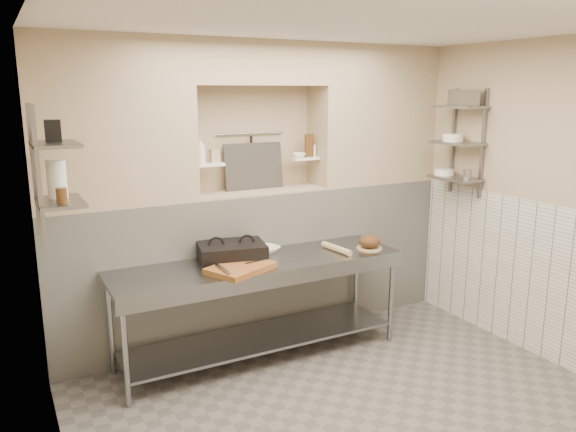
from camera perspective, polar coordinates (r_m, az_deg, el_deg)
floor at (r=4.49m, az=7.27°, el=-19.88°), size 4.00×3.90×0.10m
ceiling at (r=3.82m, az=8.56°, el=19.92°), size 4.00×3.90×0.10m
wall_left at (r=3.22m, az=-23.51°, el=-5.77°), size 0.10×3.90×2.80m
wall_right at (r=5.35m, az=26.01°, el=1.05°), size 0.10×3.90×2.80m
wall_back at (r=5.62m, az=-4.11°, el=2.81°), size 4.00×0.10×2.80m
backwall_lower at (r=5.56m, az=-2.94°, el=-4.70°), size 4.00×0.40×1.40m
alcove_sill at (r=5.39m, az=-3.03°, el=2.52°), size 1.30×0.40×0.02m
backwall_pillar_left at (r=4.91m, az=-17.48°, el=9.07°), size 1.35×0.40×1.40m
backwall_pillar_right at (r=5.99m, az=8.64°, el=10.06°), size 1.35×0.40×1.40m
backwall_header at (r=5.31m, az=-3.18°, el=15.25°), size 1.30×0.40×0.40m
wainscot_left at (r=3.49m, az=-21.44°, el=-16.63°), size 0.02×3.90×1.40m
wainscot_right at (r=5.47m, az=24.93°, el=-6.20°), size 0.02×3.90×1.40m
alcove_shelf_left at (r=5.16m, az=-8.13°, el=5.21°), size 0.28×0.16×0.02m
alcove_shelf_right at (r=5.57m, az=1.62°, el=5.88°), size 0.28×0.16×0.02m
utensil_rail at (r=5.48m, az=-3.85°, el=8.36°), size 0.70×0.02×0.02m
hanging_steel at (r=5.47m, az=-3.74°, el=6.57°), size 0.02×0.02×0.30m
splash_panel at (r=5.45m, az=-3.50°, el=5.06°), size 0.60×0.08×0.45m
shelf_rail_left_a at (r=4.36m, az=-24.40°, el=4.17°), size 0.03×0.03×0.95m
shelf_rail_left_b at (r=3.96m, az=-23.99°, el=3.46°), size 0.03×0.03×0.95m
wall_shelf_left_lower at (r=4.20m, az=-22.13°, el=1.32°), size 0.30×0.50×0.02m
wall_shelf_left_upper at (r=4.15m, az=-22.59°, el=6.74°), size 0.30×0.50×0.03m
shelf_rail_right_a at (r=6.05m, az=16.41°, el=7.33°), size 0.03×0.03×1.05m
shelf_rail_right_b at (r=5.77m, az=19.19°, el=6.91°), size 0.03×0.03×1.05m
wall_shelf_right_lower at (r=5.85m, az=16.61°, el=3.70°), size 0.30×0.50×0.02m
wall_shelf_right_mid at (r=5.81m, az=16.83°, el=7.11°), size 0.30×0.50×0.02m
wall_shelf_right_upper at (r=5.79m, az=17.05°, el=10.56°), size 0.30×0.50×0.03m
prep_table at (r=4.99m, az=-2.85°, el=-7.47°), size 2.60×0.70×0.90m
panini_press at (r=4.93m, az=-5.74°, el=-3.67°), size 0.64×0.52×0.16m
cutting_board at (r=4.67m, az=-4.83°, el=-5.29°), size 0.63×0.55×0.05m
knife_blade at (r=4.77m, az=-2.94°, el=-4.56°), size 0.28×0.07×0.01m
tongs at (r=4.55m, az=-6.64°, el=-5.36°), size 0.03×0.28×0.03m
mixing_bowl at (r=5.16m, az=-2.24°, el=-3.43°), size 0.30×0.30×0.06m
rolling_pin at (r=5.21m, az=4.95°, el=-3.31°), size 0.10×0.39×0.06m
bread_board at (r=5.33m, az=8.26°, el=-3.26°), size 0.24×0.24×0.01m
bread_loaf at (r=5.32m, az=8.29°, el=-2.56°), size 0.20×0.20×0.12m
bottle_soap at (r=5.11m, az=-8.89°, el=6.59°), size 0.12×0.12×0.24m
jar_alcove at (r=5.18m, az=-7.47°, el=6.07°), size 0.08×0.08×0.12m
bowl_alcove at (r=5.54m, az=1.10°, el=6.19°), size 0.18×0.18×0.04m
condiment_a at (r=5.58m, az=2.31°, el=7.19°), size 0.06×0.06×0.23m
condiment_b at (r=5.58m, az=1.98°, el=7.16°), size 0.06×0.06×0.22m
condiment_c at (r=5.62m, az=2.53°, el=6.65°), size 0.07×0.07×0.12m
jug_left at (r=4.27m, az=-22.43°, el=3.47°), size 0.13×0.13×0.27m
jar_left at (r=4.07m, az=-22.01°, el=1.93°), size 0.07×0.07×0.11m
box_left_upper at (r=4.22m, az=-22.79°, el=8.00°), size 0.11×0.11×0.15m
bowl_right at (r=5.96m, az=15.57°, el=4.33°), size 0.19×0.19×0.06m
canister_right at (r=5.73m, az=17.73°, el=4.04°), size 0.09×0.09×0.09m
bowl_right_mid at (r=5.85m, az=16.41°, el=7.66°), size 0.20×0.20×0.07m
basket_right at (r=5.76m, az=17.42°, el=11.41°), size 0.23×0.27×0.15m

